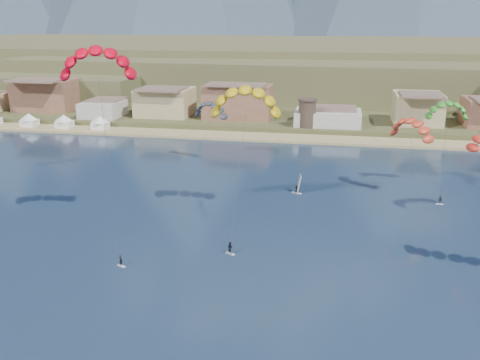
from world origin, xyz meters
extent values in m
plane|color=#0E1E32|center=(0.00, 0.00, 0.00)|extent=(2400.00, 2400.00, 0.00)
cube|color=tan|center=(0.00, 106.00, 0.25)|extent=(2200.00, 12.00, 0.90)
cube|color=brown|center=(0.00, 560.00, 0.00)|extent=(2200.00, 900.00, 4.00)
cube|color=brown|center=(40.00, 220.00, 9.50)|extent=(320.00, 150.00, 15.00)
cube|color=brown|center=(-40.00, 260.00, 11.00)|extent=(380.00, 170.00, 18.00)
cube|color=#2B3647|center=(0.00, 900.00, 57.00)|extent=(2000.00, 200.00, 110.00)
cylinder|color=#47382D|center=(5.00, 114.00, 6.00)|extent=(5.20, 5.20, 8.00)
cylinder|color=#47382D|center=(5.00, 114.00, 10.30)|extent=(5.82, 5.82, 0.60)
cube|color=white|center=(-82.00, 106.00, 1.70)|extent=(4.50, 4.50, 2.00)
pyramid|color=white|center=(-82.00, 106.00, 4.70)|extent=(6.40, 6.40, 2.00)
cube|color=white|center=(-70.00, 106.00, 1.70)|extent=(4.50, 4.50, 2.00)
pyramid|color=white|center=(-70.00, 106.00, 4.70)|extent=(6.40, 6.40, 2.00)
cube|color=white|center=(-58.00, 106.00, 1.70)|extent=(4.50, 4.50, 2.00)
pyramid|color=white|center=(-58.00, 106.00, 4.70)|extent=(6.40, 6.40, 2.00)
cube|color=silver|center=(-15.03, 19.39, 0.05)|extent=(1.49, 1.00, 0.10)
imported|color=black|center=(-15.03, 19.39, 0.92)|extent=(0.72, 0.61, 1.66)
cylinder|color=#262626|center=(-18.25, 24.88, 13.29)|extent=(0.05, 0.05, 27.59)
cube|color=silver|center=(-0.46, 26.35, 0.05)|extent=(1.63, 1.21, 0.11)
imported|color=black|center=(-0.46, 26.35, 1.03)|extent=(1.12, 1.05, 1.84)
cylinder|color=#262626|center=(-0.68, 34.06, 9.80)|extent=(0.05, 0.05, 23.15)
cube|color=silver|center=(34.33, 55.35, 0.04)|extent=(1.33, 0.45, 0.09)
imported|color=black|center=(34.33, 55.35, 0.84)|extent=(1.00, 0.60, 1.51)
cylinder|color=#262626|center=(34.96, 60.08, 7.89)|extent=(0.05, 0.05, 16.82)
cylinder|color=#262626|center=(-15.75, 73.52, 5.66)|extent=(0.04, 0.04, 13.37)
cylinder|color=#262626|center=(28.52, 56.41, 5.93)|extent=(0.04, 0.04, 13.81)
cube|color=silver|center=(6.95, 56.97, 0.05)|extent=(2.23, 1.40, 0.11)
imported|color=black|center=(6.95, 56.97, 0.88)|extent=(0.89, 0.74, 1.55)
cube|color=white|center=(7.30, 56.97, 1.99)|extent=(1.66, 2.47, 3.69)
camera|label=1|loc=(14.77, -46.05, 34.67)|focal=40.08mm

